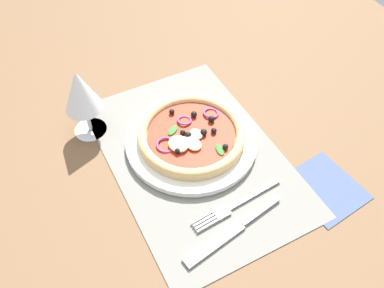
{
  "coord_description": "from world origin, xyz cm",
  "views": [
    {
      "loc": [
        -42.92,
        22.83,
        61.0
      ],
      "look_at": [
        0.9,
        0.0,
        2.72
      ],
      "focal_mm": 38.43,
      "sensor_mm": 36.0,
      "label": 1
    }
  ],
  "objects_px": {
    "plate": "(191,140)",
    "wine_glass": "(81,93)",
    "fork": "(233,206)",
    "napkin": "(325,188)",
    "knife": "(233,230)",
    "pizza": "(191,135)"
  },
  "relations": [
    {
      "from": "napkin",
      "to": "plate",
      "type": "bearing_deg",
      "value": 38.94
    },
    {
      "from": "napkin",
      "to": "fork",
      "type": "bearing_deg",
      "value": 75.91
    },
    {
      "from": "plate",
      "to": "pizza",
      "type": "bearing_deg",
      "value": 131.88
    },
    {
      "from": "plate",
      "to": "wine_glass",
      "type": "height_order",
      "value": "wine_glass"
    },
    {
      "from": "plate",
      "to": "wine_glass",
      "type": "distance_m",
      "value": 0.22
    },
    {
      "from": "knife",
      "to": "napkin",
      "type": "distance_m",
      "value": 0.19
    },
    {
      "from": "fork",
      "to": "napkin",
      "type": "xyz_separation_m",
      "value": [
        -0.04,
        -0.17,
        -0.0
      ]
    },
    {
      "from": "plate",
      "to": "fork",
      "type": "relative_size",
      "value": 1.4
    },
    {
      "from": "fork",
      "to": "knife",
      "type": "xyz_separation_m",
      "value": [
        -0.04,
        0.02,
        0.0
      ]
    },
    {
      "from": "plate",
      "to": "pizza",
      "type": "height_order",
      "value": "pizza"
    },
    {
      "from": "wine_glass",
      "to": "napkin",
      "type": "height_order",
      "value": "wine_glass"
    },
    {
      "from": "wine_glass",
      "to": "napkin",
      "type": "distance_m",
      "value": 0.47
    },
    {
      "from": "plate",
      "to": "fork",
      "type": "xyz_separation_m",
      "value": [
        -0.16,
        0.0,
        -0.0
      ]
    },
    {
      "from": "pizza",
      "to": "knife",
      "type": "bearing_deg",
      "value": 172.44
    },
    {
      "from": "fork",
      "to": "wine_glass",
      "type": "bearing_deg",
      "value": -65.74
    },
    {
      "from": "wine_glass",
      "to": "knife",
      "type": "bearing_deg",
      "value": -157.48
    },
    {
      "from": "plate",
      "to": "knife",
      "type": "bearing_deg",
      "value": 172.33
    },
    {
      "from": "napkin",
      "to": "knife",
      "type": "bearing_deg",
      "value": 89.19
    },
    {
      "from": "pizza",
      "to": "wine_glass",
      "type": "bearing_deg",
      "value": 51.97
    },
    {
      "from": "plate",
      "to": "pizza",
      "type": "relative_size",
      "value": 1.23
    },
    {
      "from": "knife",
      "to": "fork",
      "type": "bearing_deg",
      "value": -131.58
    },
    {
      "from": "fork",
      "to": "napkin",
      "type": "bearing_deg",
      "value": 161.14
    }
  ]
}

